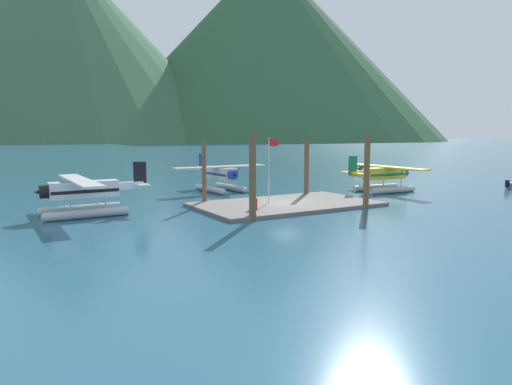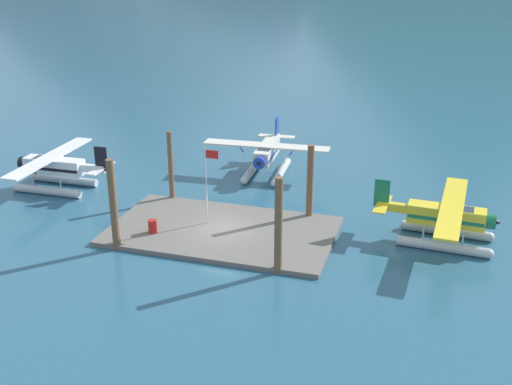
% 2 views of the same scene
% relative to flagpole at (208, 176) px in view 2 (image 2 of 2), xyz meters
% --- Properties ---
extents(ground_plane, '(1200.00, 1200.00, 0.00)m').
position_rel_flagpole_xyz_m(ground_plane, '(1.16, -0.65, -3.71)').
color(ground_plane, '#285670').
extents(dock_platform, '(14.89, 8.63, 0.30)m').
position_rel_flagpole_xyz_m(dock_platform, '(1.16, -0.65, -3.56)').
color(dock_platform, '#66605B').
rests_on(dock_platform, ground).
extents(piling_near_left, '(0.48, 0.48, 5.98)m').
position_rel_flagpole_xyz_m(piling_near_left, '(-4.45, -4.76, -0.71)').
color(piling_near_left, brown).
rests_on(piling_near_left, ground).
extents(piling_near_right, '(0.47, 0.47, 5.96)m').
position_rel_flagpole_xyz_m(piling_near_right, '(6.13, -4.80, -0.72)').
color(piling_near_right, brown).
rests_on(piling_near_right, ground).
extents(piling_far_left, '(0.37, 0.37, 5.41)m').
position_rel_flagpole_xyz_m(piling_far_left, '(-4.34, 3.60, -1.00)').
color(piling_far_left, brown).
rests_on(piling_far_left, ground).
extents(piling_far_right, '(0.46, 0.46, 5.43)m').
position_rel_flagpole_xyz_m(piling_far_right, '(6.21, 3.31, -0.99)').
color(piling_far_right, brown).
rests_on(piling_far_right, ground).
extents(flagpole, '(0.95, 0.10, 5.41)m').
position_rel_flagpole_xyz_m(flagpole, '(0.00, 0.00, 0.00)').
color(flagpole, silver).
rests_on(flagpole, dock_platform).
extents(fuel_drum, '(0.62, 0.62, 0.88)m').
position_rel_flagpole_xyz_m(fuel_drum, '(-3.04, -2.47, -2.97)').
color(fuel_drum, '#AD1E19').
rests_on(fuel_drum, dock_platform).
extents(seaplane_yellow_stbd_fwd, '(7.98, 10.46, 3.84)m').
position_rel_flagpole_xyz_m(seaplane_yellow_stbd_fwd, '(15.39, 2.09, -2.13)').
color(seaplane_yellow_stbd_fwd, '#B7BABF').
rests_on(seaplane_yellow_stbd_fwd, ground).
extents(seaplane_white_port_fwd, '(7.98, 10.42, 3.84)m').
position_rel_flagpole_xyz_m(seaplane_white_port_fwd, '(-14.11, 3.21, -2.13)').
color(seaplane_white_port_fwd, '#B7BABF').
rests_on(seaplane_white_port_fwd, ground).
extents(seaplane_cream_bow_centre, '(10.47, 7.97, 3.84)m').
position_rel_flagpole_xyz_m(seaplane_cream_bow_centre, '(0.85, 11.27, -2.13)').
color(seaplane_cream_bow_centre, '#B7BABF').
rests_on(seaplane_cream_bow_centre, ground).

